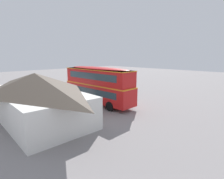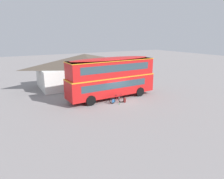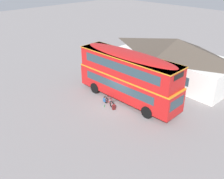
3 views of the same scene
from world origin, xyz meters
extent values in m
plane|color=gray|center=(0.00, 0.00, 0.00)|extent=(120.00, 120.00, 0.00)
cylinder|color=black|center=(3.28, 2.51, 0.55)|extent=(1.10, 0.30, 1.10)
cylinder|color=black|center=(3.32, 0.13, 0.55)|extent=(1.10, 0.30, 1.10)
cylinder|color=black|center=(-3.35, 2.39, 0.55)|extent=(1.10, 0.30, 1.10)
cylinder|color=black|center=(-3.30, 0.01, 0.55)|extent=(1.10, 0.30, 1.10)
cube|color=red|center=(-0.01, 1.26, 1.52)|extent=(10.73, 2.69, 2.10)
cube|color=orange|center=(-0.01, 1.26, 2.60)|extent=(10.75, 2.71, 0.12)
cube|color=red|center=(-0.01, 1.26, 3.58)|extent=(10.41, 2.63, 1.90)
ellipsoid|color=red|center=(-0.01, 1.26, 4.61)|extent=(10.20, 2.58, 0.36)
cube|color=#2D424C|center=(5.31, 1.36, 1.77)|extent=(0.10, 2.05, 0.90)
cube|color=black|center=(5.17, 1.35, 4.10)|extent=(0.08, 1.38, 0.44)
cube|color=#2D424C|center=(-0.19, 0.02, 1.82)|extent=(8.34, 0.19, 0.76)
cube|color=#2D424C|center=(0.01, 0.05, 3.73)|extent=(8.76, 0.20, 0.80)
cube|color=#2D424C|center=(-0.23, 2.50, 1.82)|extent=(8.34, 0.19, 0.76)
cube|color=#2D424C|center=(-0.03, 2.48, 3.73)|extent=(8.76, 0.20, 0.80)
cube|color=orange|center=(-0.01, 1.26, 4.49)|extent=(10.52, 2.72, 0.08)
torus|color=black|center=(0.02, -0.83, 0.34)|extent=(0.68, 0.20, 0.68)
torus|color=black|center=(-1.02, -0.64, 0.34)|extent=(0.68, 0.20, 0.68)
cylinder|color=#B2B2B7|center=(0.02, -0.83, 0.34)|extent=(0.07, 0.11, 0.05)
cylinder|color=#B2B2B7|center=(-1.02, -0.64, 0.34)|extent=(0.07, 0.11, 0.05)
cylinder|color=maroon|center=(-0.26, -0.78, 0.61)|extent=(0.47, 0.12, 0.67)
cylinder|color=maroon|center=(-0.33, -0.76, 0.91)|extent=(0.59, 0.14, 0.09)
cylinder|color=maroon|center=(-0.55, -0.73, 0.58)|extent=(0.18, 0.07, 0.61)
cylinder|color=maroon|center=(-0.75, -0.69, 0.31)|extent=(0.55, 0.12, 0.09)
cylinder|color=maroon|center=(-0.82, -0.68, 0.61)|extent=(0.42, 0.10, 0.56)
cylinder|color=maroon|center=(-0.01, -0.82, 0.64)|extent=(0.10, 0.05, 0.60)
cylinder|color=black|center=(-0.04, -0.82, 0.98)|extent=(0.11, 0.46, 0.03)
ellipsoid|color=black|center=(-0.64, -0.71, 0.91)|extent=(0.27, 0.14, 0.06)
cube|color=#2D609E|center=(-1.03, -0.80, 0.36)|extent=(0.30, 0.19, 0.32)
cylinder|color=silver|center=(-0.26, -0.78, 0.61)|extent=(0.07, 0.07, 0.18)
cube|color=maroon|center=(0.37, -0.93, 0.23)|extent=(0.28, 0.33, 0.47)
ellipsoid|color=maroon|center=(0.37, -0.93, 0.47)|extent=(0.27, 0.31, 0.10)
cube|color=#471111|center=(0.25, -0.89, 0.16)|extent=(0.09, 0.20, 0.16)
cylinder|color=black|center=(0.47, -1.03, 0.23)|extent=(0.04, 0.04, 0.37)
cylinder|color=black|center=(0.51, -0.88, 0.23)|extent=(0.04, 0.04, 0.37)
cylinder|color=green|center=(-0.53, -1.27, 0.10)|extent=(0.07, 0.07, 0.20)
cylinder|color=black|center=(-0.53, -1.27, 0.21)|extent=(0.04, 0.04, 0.03)
cube|color=silver|center=(0.04, 9.19, 1.41)|extent=(13.15, 6.61, 2.83)
pyramid|color=#4C4238|center=(0.04, 9.19, 3.70)|extent=(13.57, 7.02, 1.75)
cube|color=#3D2319|center=(-0.07, 6.10, 1.05)|extent=(1.10, 0.08, 2.10)
cube|color=#2D424C|center=(-3.31, 6.22, 1.55)|extent=(1.10, 0.08, 0.90)
cube|color=#2D424C|center=(3.16, 5.99, 1.55)|extent=(1.10, 0.08, 0.90)
camera|label=1|loc=(-17.17, 15.86, 6.23)|focal=28.34mm
camera|label=2|loc=(-11.93, -19.05, 7.29)|focal=33.17mm
camera|label=3|loc=(14.19, -14.61, 11.75)|focal=39.97mm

